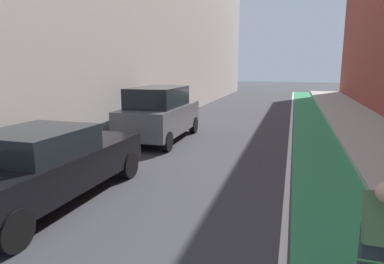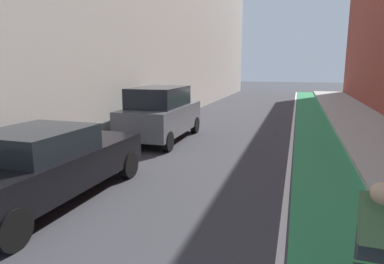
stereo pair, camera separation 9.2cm
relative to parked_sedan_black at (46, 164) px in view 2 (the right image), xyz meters
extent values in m
plane|color=#38383D|center=(2.66, 8.94, -0.79)|extent=(95.83, 95.83, 0.00)
cube|color=#2D8451|center=(5.56, 10.94, -0.79)|extent=(1.60, 43.56, 0.00)
cube|color=white|center=(4.66, 10.94, -0.79)|extent=(0.12, 43.56, 0.00)
cube|color=#A8A59E|center=(7.80, 10.94, -0.72)|extent=(2.86, 43.56, 0.14)
cube|color=black|center=(0.00, 0.05, -0.11)|extent=(1.94, 4.69, 0.70)
cube|color=black|center=(0.00, -0.18, 0.47)|extent=(1.67, 1.99, 0.55)
cylinder|color=black|center=(-0.82, 1.85, -0.46)|extent=(0.23, 0.66, 0.66)
cylinder|color=black|center=(0.88, 1.82, -0.46)|extent=(0.23, 0.66, 0.66)
cylinder|color=black|center=(0.82, -1.75, -0.46)|extent=(0.23, 0.66, 0.66)
cube|color=#595B60|center=(0.00, 6.18, 0.02)|extent=(1.89, 4.40, 0.95)
cube|color=black|center=(0.01, 5.96, 0.82)|extent=(1.64, 2.65, 0.75)
cylinder|color=black|center=(-0.85, 7.79, -0.46)|extent=(0.23, 0.66, 0.66)
cylinder|color=black|center=(0.79, 7.83, -0.46)|extent=(0.23, 0.66, 0.66)
cylinder|color=black|center=(-0.79, 4.53, -0.46)|extent=(0.23, 0.66, 0.66)
cylinder|color=black|center=(0.86, 4.56, -0.46)|extent=(0.23, 0.66, 0.66)
torus|color=black|center=(5.65, -1.16, -0.47)|extent=(0.07, 0.64, 0.64)
cylinder|color=#338C3F|center=(5.64, -1.50, -0.17)|extent=(0.04, 0.12, 0.55)
cube|color=#333842|center=(5.63, -1.58, -0.10)|extent=(0.29, 0.25, 0.56)
cube|color=#4C7247|center=(5.63, -1.71, 0.36)|extent=(0.34, 0.41, 0.60)
sphere|color=tan|center=(5.62, -1.86, 0.70)|extent=(0.22, 0.22, 0.22)
cube|color=beige|center=(5.63, -1.58, 0.38)|extent=(0.27, 0.29, 0.39)
camera|label=1|loc=(4.68, -5.45, 1.93)|focal=31.82mm
camera|label=2|loc=(4.77, -5.43, 1.93)|focal=31.82mm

